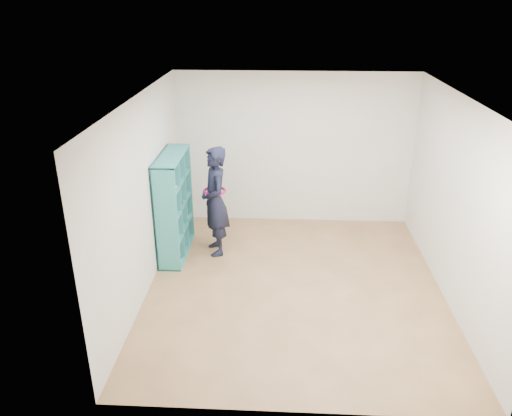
{
  "coord_description": "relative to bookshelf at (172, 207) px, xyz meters",
  "views": [
    {
      "loc": [
        -0.22,
        -5.92,
        3.74
      ],
      "look_at": [
        -0.55,
        0.3,
        1.05
      ],
      "focal_mm": 35.0,
      "sensor_mm": 36.0,
      "label": 1
    }
  ],
  "objects": [
    {
      "name": "wall_front",
      "position": [
        1.84,
        -3.17,
        0.53
      ],
      "size": [
        4.0,
        0.02,
        2.6
      ],
      "primitive_type": "cube",
      "color": "beige",
      "rests_on": "floor"
    },
    {
      "name": "wall_left",
      "position": [
        -0.16,
        -0.92,
        0.53
      ],
      "size": [
        0.02,
        4.5,
        2.6
      ],
      "primitive_type": "cube",
      "color": "beige",
      "rests_on": "floor"
    },
    {
      "name": "person",
      "position": [
        0.64,
        0.06,
        0.08
      ],
      "size": [
        0.58,
        0.72,
        1.7
      ],
      "rotation": [
        0.0,
        0.0,
        -1.25
      ],
      "color": "black",
      "rests_on": "floor"
    },
    {
      "name": "floor",
      "position": [
        1.84,
        -0.92,
        -0.77
      ],
      "size": [
        4.5,
        4.5,
        0.0
      ],
      "primitive_type": "plane",
      "color": "brown",
      "rests_on": "ground"
    },
    {
      "name": "ceiling",
      "position": [
        1.84,
        -0.92,
        1.83
      ],
      "size": [
        4.5,
        4.5,
        0.0
      ],
      "primitive_type": "plane",
      "color": "white",
      "rests_on": "wall_back"
    },
    {
      "name": "wall_right",
      "position": [
        3.84,
        -0.92,
        0.53
      ],
      "size": [
        0.02,
        4.5,
        2.6
      ],
      "primitive_type": "cube",
      "color": "beige",
      "rests_on": "floor"
    },
    {
      "name": "wall_back",
      "position": [
        1.84,
        1.33,
        0.53
      ],
      "size": [
        4.0,
        0.02,
        2.6
      ],
      "primitive_type": "cube",
      "color": "beige",
      "rests_on": "floor"
    },
    {
      "name": "bookshelf",
      "position": [
        0.0,
        0.0,
        0.0
      ],
      "size": [
        0.35,
        1.19,
        1.59
      ],
      "color": "teal",
      "rests_on": "floor"
    },
    {
      "name": "smartphone",
      "position": [
        0.47,
        0.09,
        0.19
      ],
      "size": [
        0.06,
        0.1,
        0.14
      ],
      "rotation": [
        0.38,
        0.0,
        0.53
      ],
      "color": "silver",
      "rests_on": "person"
    }
  ]
}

